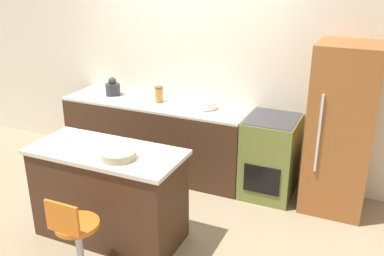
{
  "coord_description": "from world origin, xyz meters",
  "views": [
    {
      "loc": [
        2.11,
        -4.05,
        2.53
      ],
      "look_at": [
        0.47,
        -0.38,
        0.96
      ],
      "focal_mm": 40.0,
      "sensor_mm": 36.0,
      "label": 1
    }
  ],
  "objects_px": {
    "kettle": "(113,88)",
    "refrigerator": "(341,130)",
    "oven_range": "(270,157)",
    "mixing_bowl": "(207,104)",
    "stool_chair": "(76,239)"
  },
  "relations": [
    {
      "from": "kettle",
      "to": "mixing_bowl",
      "type": "xyz_separation_m",
      "value": [
        1.3,
        0.0,
        -0.05
      ]
    },
    {
      "from": "oven_range",
      "to": "stool_chair",
      "type": "xyz_separation_m",
      "value": [
        -1.1,
        -2.07,
        -0.08
      ]
    },
    {
      "from": "kettle",
      "to": "oven_range",
      "type": "bearing_deg",
      "value": -0.91
    },
    {
      "from": "refrigerator",
      "to": "stool_chair",
      "type": "bearing_deg",
      "value": -131.2
    },
    {
      "from": "oven_range",
      "to": "stool_chair",
      "type": "relative_size",
      "value": 1.17
    },
    {
      "from": "refrigerator",
      "to": "kettle",
      "type": "bearing_deg",
      "value": 179.5
    },
    {
      "from": "stool_chair",
      "to": "mixing_bowl",
      "type": "distance_m",
      "value": 2.2
    },
    {
      "from": "kettle",
      "to": "refrigerator",
      "type": "bearing_deg",
      "value": -0.5
    },
    {
      "from": "refrigerator",
      "to": "stool_chair",
      "type": "relative_size",
      "value": 2.27
    },
    {
      "from": "oven_range",
      "to": "mixing_bowl",
      "type": "xyz_separation_m",
      "value": [
        -0.8,
        0.03,
        0.51
      ]
    },
    {
      "from": "kettle",
      "to": "mixing_bowl",
      "type": "bearing_deg",
      "value": 0.0
    },
    {
      "from": "oven_range",
      "to": "kettle",
      "type": "distance_m",
      "value": 2.18
    },
    {
      "from": "kettle",
      "to": "stool_chair",
      "type": "bearing_deg",
      "value": -64.49
    },
    {
      "from": "refrigerator",
      "to": "kettle",
      "type": "xyz_separation_m",
      "value": [
        -2.82,
        0.02,
        0.12
      ]
    },
    {
      "from": "stool_chair",
      "to": "kettle",
      "type": "height_order",
      "value": "kettle"
    }
  ]
}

